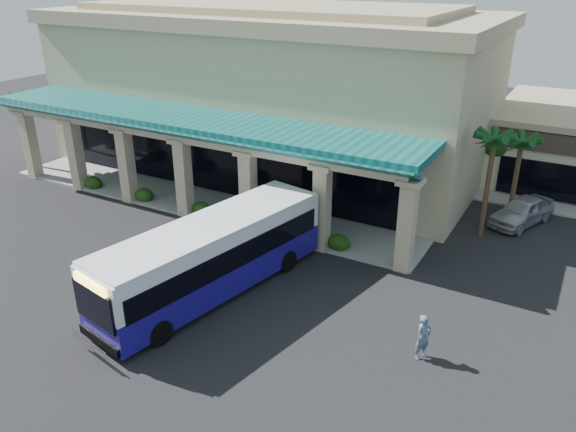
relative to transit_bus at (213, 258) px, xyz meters
The scene contains 10 objects.
ground 2.19m from the transit_bus, 48.52° to the left, with size 110.00×110.00×0.00m, color black.
main_building 18.85m from the transit_bus, 112.71° to the left, with size 30.80×14.80×11.35m, color #C0B389, non-canonical shape.
arcade 10.62m from the transit_bus, 132.37° to the left, with size 30.00×6.20×5.70m, color #0C4B4D, non-canonical shape.
palm_0 15.31m from the transit_bus, 51.97° to the left, with size 2.40×2.40×6.60m, color #0F3914, non-canonical shape.
palm_1 18.28m from the transit_bus, 55.31° to the left, with size 2.40×2.40×5.80m, color #0F3914, non-canonical shape.
palm_2 22.92m from the transit_bus, 160.86° to the left, with size 2.40×2.40×6.20m, color #0F3914, non-canonical shape.
broadleaf_tree 21.70m from the transit_bus, 67.26° to the left, with size 2.60×2.60×4.81m, color #18390C, non-canonical shape.
transit_bus is the anchor object (origin of this frame).
pedestrian 9.76m from the transit_bus, ahead, with size 0.68×0.45×1.86m, color slate.
car_silver 18.46m from the transit_bus, 53.14° to the left, with size 1.87×4.64×1.58m, color #A6A5B0.
Camera 1 is at (12.94, -18.66, 13.76)m, focal length 35.00 mm.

